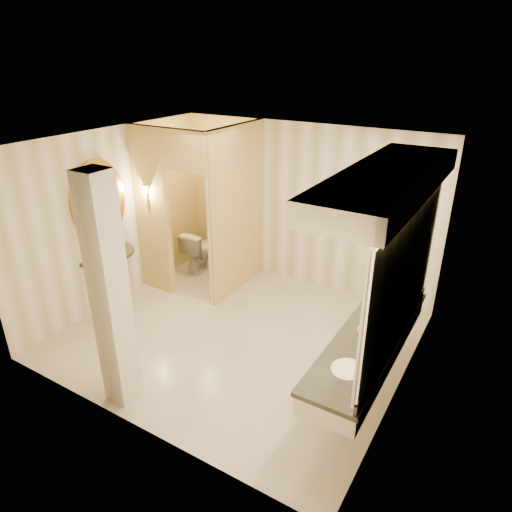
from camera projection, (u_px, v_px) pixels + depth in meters
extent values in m
plane|color=beige|center=(238.00, 335.00, 6.50)|extent=(4.50, 4.50, 0.00)
plane|color=silver|center=(234.00, 143.00, 5.38)|extent=(4.50, 4.50, 0.00)
cube|color=white|center=(303.00, 207.00, 7.49)|extent=(4.50, 0.02, 2.70)
cube|color=white|center=(121.00, 319.00, 4.38)|extent=(4.50, 0.02, 2.70)
cube|color=white|center=(114.00, 218.00, 7.00)|extent=(0.02, 4.00, 2.70)
cube|color=white|center=(411.00, 292.00, 4.88)|extent=(0.02, 4.00, 2.70)
cube|color=#F1D17E|center=(237.00, 211.00, 7.29)|extent=(0.10, 1.50, 2.70)
cube|color=#F1D17E|center=(152.00, 212.00, 7.23)|extent=(0.65, 0.10, 2.70)
cube|color=#F1D17E|center=(183.00, 151.00, 6.46)|extent=(0.80, 0.10, 0.60)
cube|color=silver|center=(220.00, 235.00, 7.17)|extent=(0.24, 0.79, 2.10)
cylinder|color=gold|center=(148.00, 202.00, 7.10)|extent=(0.03, 0.03, 0.30)
cone|color=silver|center=(147.00, 189.00, 7.01)|extent=(0.14, 0.14, 0.14)
cube|color=silver|center=(368.00, 346.00, 5.02)|extent=(0.60, 2.48, 0.24)
cube|color=black|center=(369.00, 337.00, 4.98)|extent=(0.64, 2.52, 0.05)
cube|color=black|center=(396.00, 339.00, 4.81)|extent=(0.03, 2.48, 0.10)
ellipsoid|color=white|center=(347.00, 372.00, 4.46)|extent=(0.40, 0.44, 0.15)
cylinder|color=gold|center=(368.00, 368.00, 4.31)|extent=(0.03, 0.03, 0.22)
ellipsoid|color=white|center=(387.00, 311.00, 5.51)|extent=(0.40, 0.44, 0.15)
cylinder|color=gold|center=(405.00, 306.00, 5.36)|extent=(0.03, 0.03, 0.22)
cube|color=white|center=(405.00, 273.00, 4.49)|extent=(0.03, 2.48, 1.40)
cube|color=silver|center=(389.00, 181.00, 4.25)|extent=(0.75, 2.68, 0.22)
cylinder|color=black|center=(106.00, 254.00, 6.99)|extent=(0.95, 0.95, 0.05)
cube|color=silver|center=(110.00, 272.00, 7.09)|extent=(0.10, 0.10, 0.60)
cylinder|color=gold|center=(99.00, 201.00, 6.62)|extent=(0.07, 0.95, 0.95)
cylinder|color=white|center=(100.00, 202.00, 6.61)|extent=(0.02, 0.76, 0.76)
cube|color=silver|center=(110.00, 295.00, 4.80)|extent=(0.31, 0.31, 2.70)
cube|color=black|center=(110.00, 254.00, 6.76)|extent=(0.15, 0.15, 0.14)
imported|color=white|center=(200.00, 250.00, 8.32)|extent=(0.44, 0.75, 0.75)
imported|color=beige|center=(370.00, 321.00, 5.09)|extent=(0.06, 0.06, 0.13)
imported|color=silver|center=(361.00, 328.00, 4.98)|extent=(0.12, 0.12, 0.12)
imported|color=#C6B28C|center=(373.00, 318.00, 5.09)|extent=(0.10, 0.10, 0.21)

